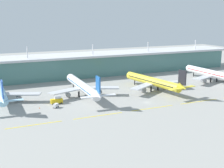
% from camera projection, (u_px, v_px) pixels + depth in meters
% --- Properties ---
extents(ground_plane, '(600.00, 600.00, 0.00)m').
position_uv_depth(ground_plane, '(147.00, 103.00, 190.13)').
color(ground_plane, gray).
extents(terminal_building, '(288.00, 34.00, 28.29)m').
position_uv_depth(terminal_building, '(91.00, 64.00, 275.83)').
color(terminal_building, slate).
rests_on(terminal_building, ground).
extents(airliner_nearest, '(48.79, 59.07, 18.90)m').
position_uv_depth(airliner_nearest, '(0.00, 93.00, 188.14)').
color(airliner_nearest, '#9ED1EA').
rests_on(airliner_nearest, ground).
extents(airliner_near_middle, '(48.76, 71.29, 18.90)m').
position_uv_depth(airliner_near_middle, '(83.00, 86.00, 204.93)').
color(airliner_near_middle, white).
rests_on(airliner_near_middle, ground).
extents(airliner_far_middle, '(48.23, 64.82, 18.90)m').
position_uv_depth(airliner_far_middle, '(153.00, 82.00, 219.50)').
color(airliner_far_middle, yellow).
rests_on(airliner_far_middle, ground).
extents(airliner_farthest, '(48.80, 68.61, 18.90)m').
position_uv_depth(airliner_farthest, '(213.00, 74.00, 248.72)').
color(airliner_farthest, white).
rests_on(airliner_farthest, ground).
extents(taxiway_stripe_west, '(28.00, 0.70, 0.04)m').
position_uv_depth(taxiway_stripe_west, '(34.00, 125.00, 151.37)').
color(taxiway_stripe_west, yellow).
rests_on(taxiway_stripe_west, ground).
extents(taxiway_stripe_mid_west, '(28.00, 0.70, 0.04)m').
position_uv_depth(taxiway_stripe_mid_west, '(98.00, 116.00, 165.06)').
color(taxiway_stripe_mid_west, yellow).
rests_on(taxiway_stripe_mid_west, ground).
extents(taxiway_stripe_centre, '(28.00, 0.70, 0.04)m').
position_uv_depth(taxiway_stripe_centre, '(152.00, 108.00, 178.74)').
color(taxiway_stripe_centre, yellow).
rests_on(taxiway_stripe_centre, ground).
extents(taxiway_stripe_mid_east, '(28.00, 0.70, 0.04)m').
position_uv_depth(taxiway_stripe_mid_east, '(199.00, 101.00, 192.43)').
color(taxiway_stripe_mid_east, yellow).
rests_on(taxiway_stripe_mid_east, ground).
extents(baggage_cart, '(3.82, 3.82, 2.48)m').
position_uv_depth(baggage_cart, '(56.00, 106.00, 179.23)').
color(baggage_cart, silver).
rests_on(baggage_cart, ground).
extents(fuel_truck, '(7.21, 2.71, 4.95)m').
position_uv_depth(fuel_truck, '(57.00, 100.00, 187.22)').
color(fuel_truck, gold).
rests_on(fuel_truck, ground).
extents(safety_cone_left_wingtip, '(0.56, 0.56, 0.70)m').
position_uv_depth(safety_cone_left_wingtip, '(40.00, 108.00, 178.04)').
color(safety_cone_left_wingtip, orange).
rests_on(safety_cone_left_wingtip, ground).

